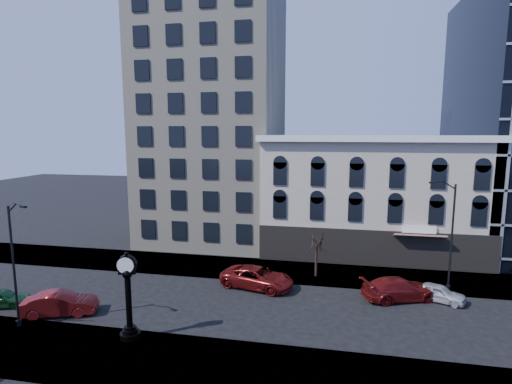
% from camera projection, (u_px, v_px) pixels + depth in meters
% --- Properties ---
extents(ground, '(160.00, 160.00, 0.00)m').
position_uv_depth(ground, '(220.00, 304.00, 29.92)').
color(ground, black).
rests_on(ground, ground).
extents(sidewalk_far, '(160.00, 6.00, 0.12)m').
position_uv_depth(sidewalk_far, '(243.00, 268.00, 37.68)').
color(sidewalk_far, gray).
rests_on(sidewalk_far, ground).
extents(sidewalk_near, '(160.00, 6.00, 0.12)m').
position_uv_depth(sidewalk_near, '(179.00, 364.00, 22.16)').
color(sidewalk_near, gray).
rests_on(sidewalk_near, ground).
extents(cream_tower, '(15.90, 15.40, 42.50)m').
position_uv_depth(cream_tower, '(213.00, 76.00, 46.53)').
color(cream_tower, beige).
rests_on(cream_tower, ground).
extents(victorian_row, '(22.60, 11.19, 12.50)m').
position_uv_depth(victorian_row, '(370.00, 197.00, 42.15)').
color(victorian_row, '#C1B59F').
rests_on(victorian_row, ground).
extents(street_clock, '(1.26, 1.26, 5.53)m').
position_uv_depth(street_clock, '(129.00, 299.00, 24.48)').
color(street_clock, black).
rests_on(street_clock, sidewalk_near).
extents(street_lamp_near, '(2.10, 1.05, 8.55)m').
position_uv_depth(street_lamp_near, '(15.00, 232.00, 25.08)').
color(street_lamp_near, black).
rests_on(street_lamp_near, sidewalk_near).
extents(street_lamp_far, '(2.30, 0.95, 9.16)m').
position_uv_depth(street_lamp_far, '(446.00, 206.00, 31.27)').
color(street_lamp_far, black).
rests_on(street_lamp_far, sidewalk_far).
extents(bare_tree_far, '(2.69, 2.69, 4.62)m').
position_uv_depth(bare_tree_far, '(317.00, 238.00, 34.99)').
color(bare_tree_far, black).
rests_on(bare_tree_far, sidewalk_far).
extents(car_near_a, '(4.27, 2.77, 1.35)m').
position_uv_depth(car_near_a, '(1.00, 298.00, 29.41)').
color(car_near_a, '#143F1E').
rests_on(car_near_a, ground).
extents(car_near_b, '(5.28, 3.38, 1.64)m').
position_uv_depth(car_near_b, '(60.00, 304.00, 28.13)').
color(car_near_b, maroon).
rests_on(car_near_b, ground).
extents(car_far_a, '(6.58, 4.13, 1.69)m').
position_uv_depth(car_far_a, '(257.00, 278.00, 33.06)').
color(car_far_a, maroon).
rests_on(car_far_a, ground).
extents(car_far_b, '(6.29, 4.27, 1.69)m').
position_uv_depth(car_far_b, '(400.00, 289.00, 30.72)').
color(car_far_b, maroon).
rests_on(car_far_b, ground).
extents(car_far_c, '(4.16, 2.95, 1.32)m').
position_uv_depth(car_far_c, '(438.00, 293.00, 30.43)').
color(car_far_c, silver).
rests_on(car_far_c, ground).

